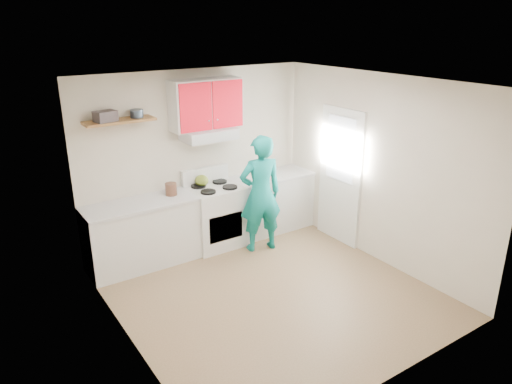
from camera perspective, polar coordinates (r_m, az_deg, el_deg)
floor at (r=6.19m, az=1.73°, el=-11.80°), size 3.80×3.80×0.00m
ceiling at (r=5.30m, az=2.02°, el=12.83°), size 3.60×3.80×0.04m
back_wall at (r=7.16m, az=-7.06°, el=3.96°), size 3.60×0.04×2.60m
front_wall at (r=4.35m, az=16.75°, el=-7.70°), size 3.60×0.04×2.60m
left_wall at (r=4.86m, az=-15.69°, el=-4.57°), size 0.04×3.80×2.60m
right_wall at (r=6.77m, az=14.34°, el=2.54°), size 0.04×3.80×2.60m
door at (r=7.30m, az=9.98°, el=1.85°), size 0.05×0.85×2.05m
door_glass at (r=7.16m, az=10.03°, el=5.04°), size 0.01×0.55×0.95m
counter_left at (r=6.81m, az=-13.40°, el=-4.94°), size 1.52×0.60×0.90m
counter_right at (r=7.75m, az=1.74°, el=-1.26°), size 1.32×0.60×0.90m
stove at (r=7.21m, az=-4.89°, el=-2.92°), size 0.76×0.65×0.92m
range_hood at (r=6.92m, az=-5.62°, el=6.83°), size 0.76×0.44×0.15m
upper_cabinets at (r=6.88m, az=-5.96°, el=10.36°), size 1.02×0.33×0.70m
shelf at (r=6.44m, az=-15.93°, el=8.13°), size 0.90×0.30×0.04m
books at (r=6.34m, az=-17.48°, el=8.58°), size 0.30×0.24×0.14m
tin at (r=6.50m, az=-14.00°, el=9.04°), size 0.22×0.22×0.10m
kettle at (r=7.10m, az=-6.48°, el=1.36°), size 0.25×0.25×0.17m
crock at (r=6.81m, az=-10.06°, el=0.25°), size 0.20×0.20×0.19m
cutting_board at (r=7.39m, az=0.05°, el=1.45°), size 0.34×0.28×0.02m
silicone_mat at (r=7.74m, az=3.19°, el=2.23°), size 0.37×0.33×0.01m
person at (r=6.91m, az=0.54°, el=-0.23°), size 0.71×0.55×1.74m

